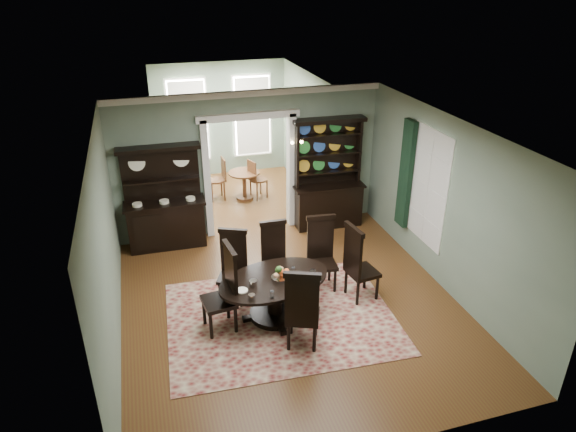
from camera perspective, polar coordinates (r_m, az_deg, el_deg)
name	(u,v)px	position (r m, az deg, el deg)	size (l,w,h in m)	color
room	(291,221)	(7.97, 0.30, -0.57)	(5.51, 6.01, 3.01)	#563616
parlor	(227,129)	(13.01, -6.78, 9.58)	(3.51, 3.50, 3.01)	#563616
doorway_trim	(249,158)	(10.60, -4.34, 6.47)	(2.08, 0.25, 2.57)	silver
right_window	(417,181)	(9.73, 14.15, 3.81)	(0.15, 1.47, 2.12)	white
wall_sconce	(296,143)	(10.60, 0.86, 8.10)	(0.27, 0.21, 0.21)	gold
rug	(281,317)	(8.50, -0.80, -11.18)	(3.61, 2.77, 0.01)	maroon
dining_table	(274,290)	(8.24, -1.52, -8.26)	(2.04, 2.03, 0.72)	black
centerpiece	(280,276)	(8.07, -0.89, -6.66)	(1.38, 0.89, 0.23)	silver
chair_far_left	(233,263)	(8.67, -6.13, -5.24)	(0.61, 0.60, 1.27)	black
chair_far_mid	(275,253)	(8.96, -1.51, -4.12)	(0.48, 0.44, 1.24)	black
chair_far_right	(321,250)	(8.97, 3.72, -3.80)	(0.53, 0.51, 1.33)	black
chair_end_left	(225,287)	(7.95, -6.96, -7.80)	(0.56, 0.58, 1.42)	black
chair_end_right	(357,261)	(8.63, 7.69, -5.02)	(0.55, 0.58, 1.39)	black
chair_near	(302,308)	(7.49, 1.60, -10.18)	(0.65, 0.64, 1.37)	black
sideboard	(165,212)	(10.51, -13.48, 0.39)	(1.59, 0.59, 2.09)	black
welsh_dresser	(328,188)	(11.08, 4.43, 3.15)	(1.54, 0.62, 2.37)	black
parlor_table	(244,181)	(12.51, -4.88, 3.85)	(0.75, 0.75, 0.70)	#5D2D1A
parlor_chair_left	(219,178)	(12.55, -7.66, 4.26)	(0.44, 0.43, 1.03)	#5D2D1A
parlor_chair_right	(256,178)	(12.50, -3.57, 4.25)	(0.46, 0.45, 0.99)	#5D2D1A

